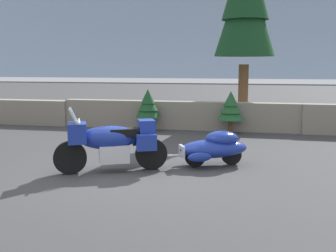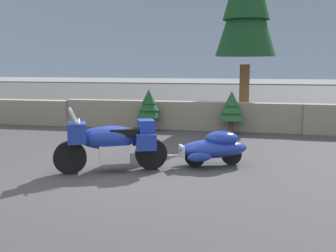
% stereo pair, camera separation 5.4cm
% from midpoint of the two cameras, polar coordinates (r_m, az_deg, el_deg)
% --- Properties ---
extents(ground_plane, '(80.00, 80.00, 0.00)m').
position_cam_midpoint_polar(ground_plane, '(8.37, -6.65, -6.68)').
color(ground_plane, '#38383A').
extents(stone_guard_wall, '(24.00, 0.53, 0.95)m').
position_cam_midpoint_polar(stone_guard_wall, '(14.07, -0.01, 1.48)').
color(stone_guard_wall, gray).
rests_on(stone_guard_wall, ground).
extents(distant_ridgeline, '(240.00, 80.00, 16.00)m').
position_cam_midpoint_polar(distant_ridgeline, '(103.85, 10.93, 11.56)').
color(distant_ridgeline, '#7F93AD').
rests_on(distant_ridgeline, ground).
extents(touring_motorcycle, '(2.15, 1.31, 1.33)m').
position_cam_midpoint_polar(touring_motorcycle, '(8.52, -8.02, -2.15)').
color(touring_motorcycle, black).
rests_on(touring_motorcycle, ground).
extents(car_shaped_trailer, '(2.15, 1.26, 0.76)m').
position_cam_midpoint_polar(car_shaped_trailer, '(9.01, 6.18, -2.90)').
color(car_shaped_trailer, black).
rests_on(car_shaped_trailer, ground).
extents(pine_sapling_near, '(0.84, 0.84, 1.35)m').
position_cam_midpoint_polar(pine_sapling_near, '(13.22, 8.49, 2.58)').
color(pine_sapling_near, brown).
rests_on(pine_sapling_near, ground).
extents(pine_sapling_farther, '(0.84, 0.84, 1.38)m').
position_cam_midpoint_polar(pine_sapling_farther, '(13.66, -2.88, 2.93)').
color(pine_sapling_farther, brown).
rests_on(pine_sapling_farther, ground).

